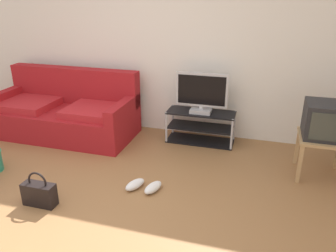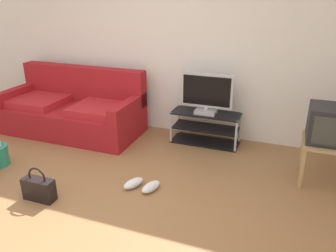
% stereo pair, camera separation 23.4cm
% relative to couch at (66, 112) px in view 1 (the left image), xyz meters
% --- Properties ---
extents(ground_plane, '(9.00, 9.80, 0.02)m').
position_rel_couch_xyz_m(ground_plane, '(1.23, -1.87, -0.33)').
color(ground_plane, olive).
extents(wall_back, '(9.00, 0.10, 2.70)m').
position_rel_couch_xyz_m(wall_back, '(1.23, 0.58, 1.03)').
color(wall_back, silver).
rests_on(wall_back, ground_plane).
extents(couch, '(2.02, 0.93, 0.91)m').
position_rel_couch_xyz_m(couch, '(0.00, 0.00, 0.00)').
color(couch, maroon).
rests_on(couch, ground_plane).
extents(tv_stand, '(0.92, 0.36, 0.44)m').
position_rel_couch_xyz_m(tv_stand, '(1.94, 0.26, -0.10)').
color(tv_stand, black).
rests_on(tv_stand, ground_plane).
extents(flat_tv, '(0.69, 0.22, 0.54)m').
position_rel_couch_xyz_m(flat_tv, '(1.94, 0.23, 0.38)').
color(flat_tv, '#B2B2B7').
rests_on(flat_tv, tv_stand).
extents(side_table, '(0.51, 0.51, 0.47)m').
position_rel_couch_xyz_m(side_table, '(3.41, -0.28, 0.08)').
color(side_table, tan).
rests_on(side_table, ground_plane).
extents(crt_tv, '(0.46, 0.44, 0.38)m').
position_rel_couch_xyz_m(crt_tv, '(3.41, -0.26, 0.35)').
color(crt_tv, '#232326').
rests_on(crt_tv, side_table).
extents(handbag, '(0.33, 0.13, 0.36)m').
position_rel_couch_xyz_m(handbag, '(0.73, -1.66, -0.19)').
color(handbag, black).
rests_on(handbag, ground_plane).
extents(sneakers_pair, '(0.40, 0.28, 0.09)m').
position_rel_couch_xyz_m(sneakers_pair, '(1.61, -1.12, -0.27)').
color(sneakers_pair, white).
rests_on(sneakers_pair, ground_plane).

